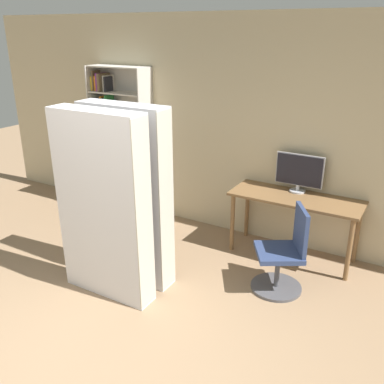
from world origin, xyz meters
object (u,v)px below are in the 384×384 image
at_px(mattress_far, 128,196).
at_px(mattress_near, 104,208).
at_px(monitor, 299,172).
at_px(bookshelf, 117,141).
at_px(office_chair, 284,258).

bearing_deg(mattress_far, mattress_near, -90.00).
bearing_deg(mattress_far, monitor, 47.74).
relative_size(monitor, bookshelf, 0.27).
relative_size(monitor, mattress_near, 0.29).
height_order(monitor, office_chair, monitor).
xyz_separation_m(monitor, mattress_far, (-1.32, -1.45, -0.06)).
relative_size(office_chair, bookshelf, 0.44).
height_order(monitor, mattress_far, mattress_far).
xyz_separation_m(monitor, mattress_near, (-1.32, -1.81, -0.06)).
xyz_separation_m(monitor, bookshelf, (-2.63, -0.02, 0.04)).
height_order(monitor, mattress_near, mattress_near).
relative_size(office_chair, mattress_far, 0.48).
bearing_deg(monitor, mattress_far, -132.26).
bearing_deg(monitor, office_chair, -79.03).
height_order(office_chair, mattress_far, mattress_far).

